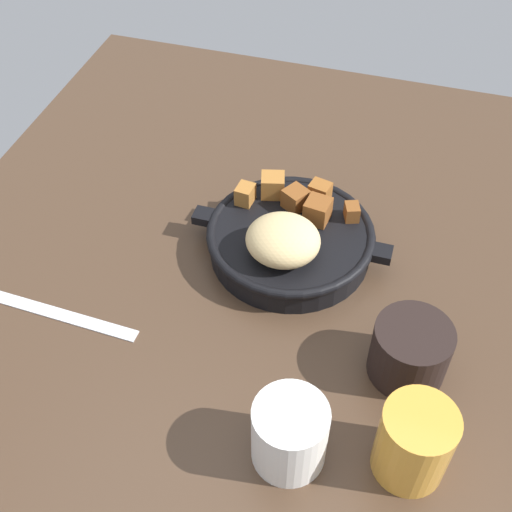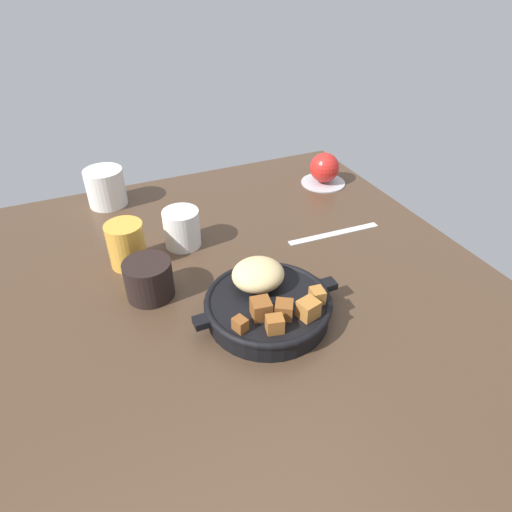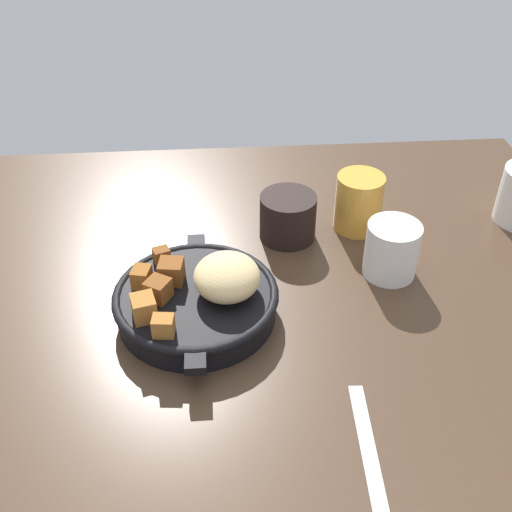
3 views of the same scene
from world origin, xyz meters
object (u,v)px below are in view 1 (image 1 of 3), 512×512
(butter_knife, at_px, (55,313))
(white_creamer_pitcher, at_px, (290,434))
(cast_iron_skillet, at_px, (289,238))
(coffee_mug_dark, at_px, (410,351))
(juice_glass_amber, at_px, (414,443))

(butter_knife, height_order, white_creamer_pitcher, white_creamer_pitcher)
(cast_iron_skillet, relative_size, coffee_mug_dark, 3.03)
(cast_iron_skillet, bearing_deg, juice_glass_amber, 127.20)
(cast_iron_skillet, distance_m, white_creamer_pitcher, 0.27)
(white_creamer_pitcher, relative_size, coffee_mug_dark, 0.94)
(juice_glass_amber, distance_m, coffee_mug_dark, 0.11)
(cast_iron_skillet, xyz_separation_m, juice_glass_amber, (-0.18, 0.24, 0.01))
(juice_glass_amber, bearing_deg, cast_iron_skillet, -52.80)
(cast_iron_skillet, bearing_deg, butter_knife, 35.75)
(coffee_mug_dark, bearing_deg, juice_glass_amber, 98.71)
(cast_iron_skillet, distance_m, butter_knife, 0.29)
(butter_knife, relative_size, coffee_mug_dark, 2.53)
(juice_glass_amber, bearing_deg, coffee_mug_dark, -81.29)
(white_creamer_pitcher, xyz_separation_m, coffee_mug_dark, (-0.10, -0.13, -0.00))
(butter_knife, bearing_deg, coffee_mug_dark, -172.06)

